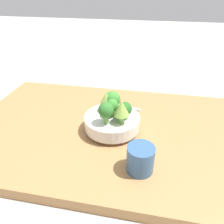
# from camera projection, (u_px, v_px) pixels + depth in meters

# --- Properties ---
(ground_plane) EXTENTS (6.00, 6.00, 0.00)m
(ground_plane) POSITION_uv_depth(u_px,v_px,m) (106.00, 135.00, 0.91)
(ground_plane) COLOR #ADA89E
(table) EXTENTS (1.12, 0.72, 0.04)m
(table) POSITION_uv_depth(u_px,v_px,m) (105.00, 131.00, 0.90)
(table) COLOR #9E7042
(table) RESTS_ON ground_plane
(bowl) EXTENTS (0.21, 0.21, 0.06)m
(bowl) POSITION_uv_depth(u_px,v_px,m) (112.00, 122.00, 0.85)
(bowl) COLOR silver
(bowl) RESTS_ON table
(romanesco_piece_near) EXTENTS (0.05, 0.05, 0.08)m
(romanesco_piece_near) POSITION_uv_depth(u_px,v_px,m) (106.00, 100.00, 0.85)
(romanesco_piece_near) COLOR #609347
(romanesco_piece_near) RESTS_ON bowl
(broccoli_floret_center) EXTENTS (0.05, 0.05, 0.07)m
(broccoli_floret_center) POSITION_uv_depth(u_px,v_px,m) (112.00, 106.00, 0.82)
(broccoli_floret_center) COLOR #609347
(broccoli_floret_center) RESTS_ON bowl
(broccoli_floret_front) EXTENTS (0.07, 0.07, 0.08)m
(broccoli_floret_front) POSITION_uv_depth(u_px,v_px,m) (112.00, 100.00, 0.86)
(broccoli_floret_front) COLOR #7AB256
(broccoli_floret_front) RESTS_ON bowl
(broccoli_floret_left) EXTENTS (0.05, 0.05, 0.07)m
(broccoli_floret_left) POSITION_uv_depth(u_px,v_px,m) (125.00, 109.00, 0.81)
(broccoli_floret_left) COLOR #609347
(broccoli_floret_left) RESTS_ON bowl
(broccoli_floret_back) EXTENTS (0.06, 0.06, 0.08)m
(broccoli_floret_back) POSITION_uv_depth(u_px,v_px,m) (106.00, 111.00, 0.77)
(broccoli_floret_back) COLOR #609347
(broccoli_floret_back) RESTS_ON bowl
(romanesco_piece_far) EXTENTS (0.06, 0.06, 0.09)m
(romanesco_piece_far) POSITION_uv_depth(u_px,v_px,m) (122.00, 109.00, 0.77)
(romanesco_piece_far) COLOR #609347
(romanesco_piece_far) RESTS_ON bowl
(cup) EXTENTS (0.09, 0.09, 0.09)m
(cup) POSITION_uv_depth(u_px,v_px,m) (140.00, 159.00, 0.67)
(cup) COLOR #33567F
(cup) RESTS_ON table
(fork) EXTENTS (0.17, 0.07, 0.01)m
(fork) POSITION_uv_depth(u_px,v_px,m) (124.00, 106.00, 1.03)
(fork) COLOR silver
(fork) RESTS_ON table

